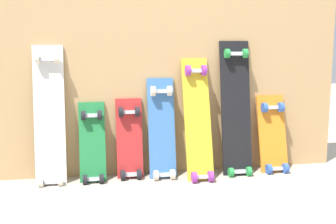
{
  "coord_description": "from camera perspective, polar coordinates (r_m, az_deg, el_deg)",
  "views": [
    {
      "loc": [
        -0.5,
        -2.75,
        0.87
      ],
      "look_at": [
        0.0,
        -0.07,
        0.44
      ],
      "focal_mm": 45.5,
      "sensor_mm": 36.0,
      "label": 1
    }
  ],
  "objects": [
    {
      "name": "skateboard_orange",
      "position": [
        3.04,
        13.89,
        -3.4
      ],
      "size": [
        0.2,
        0.22,
        0.58
      ],
      "color": "orange",
      "rests_on": "ground"
    },
    {
      "name": "ground_plane",
      "position": [
        2.93,
        -0.25,
        -8.27
      ],
      "size": [
        12.0,
        12.0,
        0.0
      ],
      "primitive_type": "plane",
      "color": "#A89E8E"
    },
    {
      "name": "skateboard_blue",
      "position": [
        2.81,
        -0.82,
        -2.81
      ],
      "size": [
        0.18,
        0.21,
        0.72
      ],
      "color": "#386BAD",
      "rests_on": "ground"
    },
    {
      "name": "skateboard_black",
      "position": [
        2.91,
        9.12,
        -0.09
      ],
      "size": [
        0.2,
        0.23,
        0.96
      ],
      "color": "black",
      "rests_on": "ground"
    },
    {
      "name": "plywood_wall_panel",
      "position": [
        2.86,
        -0.51,
        7.14
      ],
      "size": [
        2.45,
        0.04,
        1.55
      ],
      "primitive_type": "cube",
      "color": "tan",
      "rests_on": "ground"
    },
    {
      "name": "skateboard_red",
      "position": [
        2.82,
        -5.15,
        -4.17
      ],
      "size": [
        0.17,
        0.17,
        0.58
      ],
      "color": "#B22626",
      "rests_on": "ground"
    },
    {
      "name": "skateboard_yellow",
      "position": [
        2.8,
        4.03,
        -1.53
      ],
      "size": [
        0.17,
        0.31,
        0.84
      ],
      "color": "gold",
      "rests_on": "ground"
    },
    {
      "name": "skateboard_white",
      "position": [
        2.77,
        -15.59,
        -1.11
      ],
      "size": [
        0.19,
        0.2,
        0.94
      ],
      "color": "silver",
      "rests_on": "ground"
    },
    {
      "name": "skateboard_green",
      "position": [
        2.79,
        -10.09,
        -4.66
      ],
      "size": [
        0.17,
        0.2,
        0.57
      ],
      "color": "#1E7238",
      "rests_on": "ground"
    }
  ]
}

